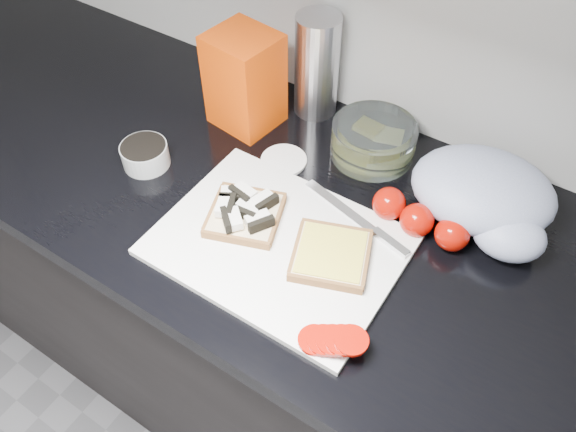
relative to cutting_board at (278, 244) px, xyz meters
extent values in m
cube|color=black|center=(0.04, 0.10, -0.48)|extent=(3.50, 0.60, 0.86)
cube|color=black|center=(0.04, 0.10, -0.03)|extent=(3.50, 0.64, 0.04)
cube|color=white|center=(0.00, 0.00, 0.00)|extent=(0.40, 0.30, 0.01)
cube|color=beige|center=(-0.08, 0.01, 0.01)|extent=(0.15, 0.15, 0.02)
cube|color=white|center=(-0.12, 0.03, 0.03)|extent=(0.05, 0.04, 0.02)
cube|color=black|center=(-0.12, 0.03, 0.03)|extent=(0.04, 0.03, 0.02)
cube|color=white|center=(-0.10, 0.04, 0.03)|extent=(0.05, 0.03, 0.02)
cube|color=black|center=(-0.10, 0.04, 0.03)|extent=(0.05, 0.02, 0.02)
cube|color=white|center=(-0.06, 0.05, 0.03)|extent=(0.03, 0.05, 0.02)
cube|color=black|center=(-0.06, 0.05, 0.03)|extent=(0.02, 0.05, 0.02)
cube|color=white|center=(-0.11, 0.00, 0.03)|extent=(0.04, 0.05, 0.02)
cube|color=black|center=(-0.11, 0.00, 0.03)|extent=(0.03, 0.05, 0.02)
cube|color=white|center=(-0.07, 0.02, 0.03)|extent=(0.04, 0.03, 0.02)
cube|color=black|center=(-0.07, 0.02, 0.03)|extent=(0.05, 0.01, 0.02)
cube|color=white|center=(-0.04, 0.00, 0.03)|extent=(0.04, 0.05, 0.02)
cube|color=black|center=(-0.04, 0.00, 0.03)|extent=(0.03, 0.04, 0.02)
cube|color=white|center=(-0.08, -0.02, 0.03)|extent=(0.05, 0.05, 0.02)
cube|color=black|center=(-0.08, -0.02, 0.03)|extent=(0.04, 0.04, 0.02)
cube|color=beige|center=(0.09, 0.02, 0.01)|extent=(0.16, 0.16, 0.02)
cube|color=yellow|center=(0.09, 0.02, 0.02)|extent=(0.14, 0.14, 0.00)
cylinder|color=#A50E03|center=(0.15, -0.12, 0.01)|extent=(0.06, 0.06, 0.01)
cylinder|color=#A50E03|center=(0.16, -0.12, 0.01)|extent=(0.06, 0.06, 0.01)
cylinder|color=#A50E03|center=(0.17, -0.11, 0.02)|extent=(0.05, 0.05, 0.01)
cylinder|color=#A50E03|center=(0.18, -0.11, 0.02)|extent=(0.06, 0.06, 0.01)
cylinder|color=#A50E03|center=(0.19, -0.10, 0.02)|extent=(0.06, 0.06, 0.01)
cube|color=silver|center=(0.05, 0.13, 0.01)|extent=(0.16, 0.06, 0.00)
cube|color=silver|center=(0.16, 0.10, 0.01)|extent=(0.07, 0.03, 0.01)
cylinder|color=#ABB0B0|center=(-0.33, 0.03, 0.02)|extent=(0.09, 0.09, 0.04)
cylinder|color=black|center=(-0.33, 0.03, 0.03)|extent=(0.09, 0.09, 0.01)
cylinder|color=white|center=(-0.11, 0.18, 0.00)|extent=(0.09, 0.09, 0.01)
cylinder|color=silver|center=(0.02, 0.29, 0.03)|extent=(0.16, 0.16, 0.07)
cube|color=yellow|center=(0.01, 0.29, 0.02)|extent=(0.05, 0.04, 0.04)
cube|color=#FDF797|center=(0.05, 0.30, 0.01)|extent=(0.06, 0.06, 0.01)
cube|color=#F45804|center=(-0.24, 0.25, 0.09)|extent=(0.14, 0.13, 0.19)
cylinder|color=silver|center=(-0.14, 0.35, 0.10)|extent=(0.09, 0.09, 0.21)
ellipsoid|color=#B1BADA|center=(0.25, 0.26, 0.05)|extent=(0.28, 0.24, 0.11)
ellipsoid|color=#B1BADA|center=(0.32, 0.20, 0.03)|extent=(0.13, 0.12, 0.08)
sphere|color=#A50E03|center=(0.18, 0.16, 0.02)|extent=(0.06, 0.06, 0.06)
sphere|color=#A50E03|center=(0.24, 0.16, 0.02)|extent=(0.06, 0.06, 0.06)
sphere|color=#A50E03|center=(0.12, 0.17, 0.02)|extent=(0.06, 0.06, 0.06)
camera|label=1|loc=(0.33, -0.48, 0.74)|focal=35.00mm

